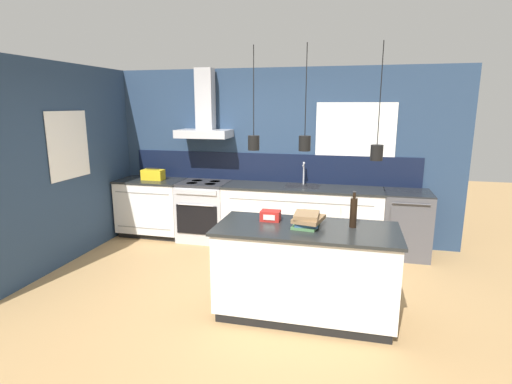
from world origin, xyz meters
The scene contains 12 objects.
ground_plane centered at (0.00, 0.00, 0.00)m, with size 16.00×16.00×0.00m, color tan.
wall_back centered at (-0.06, 2.00, 1.36)m, with size 5.60×2.38×2.60m.
wall_left centered at (-2.43, 0.70, 1.30)m, with size 0.08×3.80×2.60m.
counter_run_left centered at (-1.85, 1.69, 0.46)m, with size 1.04×0.64×0.91m.
counter_run_sink centered at (0.54, 1.69, 0.46)m, with size 2.30×0.64×1.25m.
oven_range centered at (-0.97, 1.69, 0.46)m, with size 0.74×0.66×0.91m.
dishwasher centered at (1.99, 1.69, 0.46)m, with size 0.62×0.65×0.91m.
kitchen_island centered at (0.83, -0.24, 0.46)m, with size 1.76×0.81×0.91m.
bottle_on_island centered at (1.26, -0.14, 1.06)m, with size 0.07×0.07×0.35m.
book_stack centered at (0.83, -0.23, 0.98)m, with size 0.31×0.38×0.14m.
red_supply_box centered at (0.44, -0.10, 0.96)m, with size 0.20×0.14×0.10m.
yellow_toolbox centered at (-1.81, 1.69, 0.99)m, with size 0.34×0.18×0.19m.
Camera 1 is at (1.22, -3.94, 2.07)m, focal length 28.00 mm.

